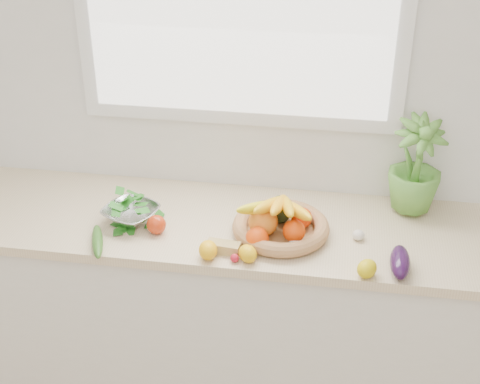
% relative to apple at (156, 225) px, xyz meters
% --- Properties ---
extents(back_wall, '(4.50, 0.02, 2.70)m').
position_rel_apple_xyz_m(back_wall, '(0.26, 0.43, 0.41)').
color(back_wall, white).
rests_on(back_wall, ground).
extents(counter_cabinet, '(2.20, 0.58, 0.86)m').
position_rel_apple_xyz_m(counter_cabinet, '(0.26, 0.13, -0.51)').
color(counter_cabinet, silver).
rests_on(counter_cabinet, ground).
extents(countertop, '(2.24, 0.62, 0.04)m').
position_rel_apple_xyz_m(countertop, '(0.26, 0.13, -0.06)').
color(countertop, beige).
rests_on(countertop, counter_cabinet).
extents(orange_loose, '(0.09, 0.09, 0.09)m').
position_rel_apple_xyz_m(orange_loose, '(0.40, -0.05, 0.01)').
color(orange_loose, '#F24307').
rests_on(orange_loose, countertop).
extents(lemon_a, '(0.08, 0.10, 0.07)m').
position_rel_apple_xyz_m(lemon_a, '(0.23, -0.13, -0.00)').
color(lemon_a, '#FBB00D').
rests_on(lemon_a, countertop).
extents(lemon_b, '(0.10, 0.10, 0.07)m').
position_rel_apple_xyz_m(lemon_b, '(0.80, -0.15, -0.01)').
color(lemon_b, '#D4BA0B').
rests_on(lemon_b, countertop).
extents(lemon_c, '(0.10, 0.10, 0.06)m').
position_rel_apple_xyz_m(lemon_c, '(0.37, -0.13, -0.01)').
color(lemon_c, '#EEB00C').
rests_on(lemon_c, countertop).
extents(apple, '(0.09, 0.09, 0.08)m').
position_rel_apple_xyz_m(apple, '(0.00, 0.00, 0.00)').
color(apple, '#BA2F0E').
rests_on(apple, countertop).
extents(ginger, '(0.13, 0.06, 0.04)m').
position_rel_apple_xyz_m(ginger, '(0.28, -0.09, -0.02)').
color(ginger, tan).
rests_on(ginger, countertop).
extents(garlic_a, '(0.05, 0.05, 0.04)m').
position_rel_apple_xyz_m(garlic_a, '(0.77, 0.07, -0.02)').
color(garlic_a, silver).
rests_on(garlic_a, countertop).
extents(garlic_b, '(0.05, 0.05, 0.04)m').
position_rel_apple_xyz_m(garlic_b, '(0.40, 0.08, -0.02)').
color(garlic_b, white).
rests_on(garlic_b, countertop).
extents(garlic_c, '(0.06, 0.06, 0.04)m').
position_rel_apple_xyz_m(garlic_c, '(0.53, -0.02, -0.02)').
color(garlic_c, white).
rests_on(garlic_c, countertop).
extents(eggplant, '(0.08, 0.19, 0.08)m').
position_rel_apple_xyz_m(eggplant, '(0.91, -0.10, 0.00)').
color(eggplant, '#270D32').
rests_on(eggplant, countertop).
extents(cucumber, '(0.12, 0.22, 0.04)m').
position_rel_apple_xyz_m(cucumber, '(-0.20, -0.12, -0.02)').
color(cucumber, '#275719').
rests_on(cucumber, countertop).
extents(radish, '(0.03, 0.03, 0.03)m').
position_rel_apple_xyz_m(radish, '(0.33, -0.14, -0.02)').
color(radish, red).
rests_on(radish, countertop).
extents(potted_herb, '(0.28, 0.28, 0.39)m').
position_rel_apple_xyz_m(potted_herb, '(0.97, 0.32, 0.18)').
color(potted_herb, '#599937').
rests_on(potted_herb, countertop).
extents(fruit_basket, '(0.41, 0.41, 0.19)m').
position_rel_apple_xyz_m(fruit_basket, '(0.47, 0.07, 0.02)').
color(fruit_basket, tan).
rests_on(fruit_basket, countertop).
extents(colander_with_spinach, '(0.27, 0.27, 0.11)m').
position_rel_apple_xyz_m(colander_with_spinach, '(-0.12, 0.06, 0.02)').
color(colander_with_spinach, silver).
rests_on(colander_with_spinach, countertop).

